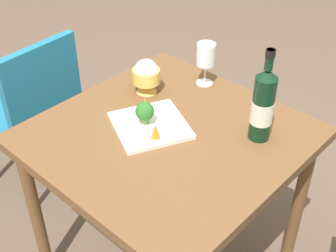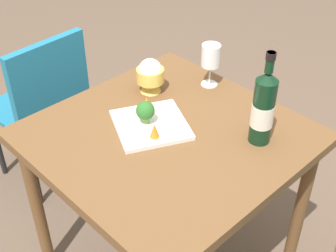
# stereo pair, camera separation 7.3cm
# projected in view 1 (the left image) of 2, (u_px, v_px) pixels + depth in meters

# --- Properties ---
(dining_table) EXTENTS (0.87, 0.87, 0.75)m
(dining_table) POSITION_uv_depth(u_px,v_px,m) (168.00, 152.00, 1.68)
(dining_table) COLOR brown
(dining_table) RESTS_ON ground_plane
(chair_by_wall) EXTENTS (0.42, 0.42, 0.85)m
(chair_by_wall) POSITION_uv_depth(u_px,v_px,m) (36.00, 103.00, 2.18)
(chair_by_wall) COLOR teal
(chair_by_wall) RESTS_ON ground_plane
(wine_bottle) EXTENTS (0.08, 0.08, 0.34)m
(wine_bottle) POSITION_uv_depth(u_px,v_px,m) (263.00, 105.00, 1.53)
(wine_bottle) COLOR black
(wine_bottle) RESTS_ON dining_table
(wine_glass) EXTENTS (0.08, 0.08, 0.18)m
(wine_glass) POSITION_uv_depth(u_px,v_px,m) (206.00, 56.00, 1.82)
(wine_glass) COLOR white
(wine_glass) RESTS_ON dining_table
(rice_bowl) EXTENTS (0.11, 0.11, 0.14)m
(rice_bowl) POSITION_uv_depth(u_px,v_px,m) (146.00, 75.00, 1.81)
(rice_bowl) COLOR gold
(rice_bowl) RESTS_ON dining_table
(serving_plate) EXTENTS (0.33, 0.33, 0.02)m
(serving_plate) POSITION_uv_depth(u_px,v_px,m) (150.00, 125.00, 1.65)
(serving_plate) COLOR white
(serving_plate) RESTS_ON dining_table
(broccoli_floret) EXTENTS (0.07, 0.07, 0.09)m
(broccoli_floret) POSITION_uv_depth(u_px,v_px,m) (145.00, 112.00, 1.62)
(broccoli_floret) COLOR #729E4C
(broccoli_floret) RESTS_ON serving_plate
(carrot_garnish_left) EXTENTS (0.03, 0.03, 0.06)m
(carrot_garnish_left) POSITION_uv_depth(u_px,v_px,m) (145.00, 105.00, 1.69)
(carrot_garnish_left) COLOR orange
(carrot_garnish_left) RESTS_ON serving_plate
(carrot_garnish_right) EXTENTS (0.03, 0.03, 0.06)m
(carrot_garnish_right) POSITION_uv_depth(u_px,v_px,m) (154.00, 130.00, 1.57)
(carrot_garnish_right) COLOR orange
(carrot_garnish_right) RESTS_ON serving_plate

